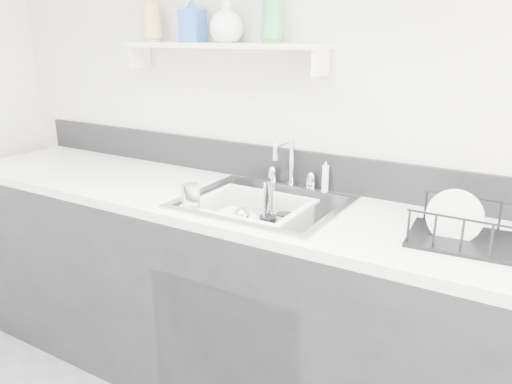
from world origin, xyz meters
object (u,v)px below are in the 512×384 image
Objects in this scene: dish_rack at (468,224)px; counter_run at (262,304)px; wash_tub at (251,222)px; sink at (262,224)px.

counter_run is at bearing 175.77° from dish_rack.
wash_tub reaches higher than counter_run.
sink is 0.05m from wash_tub.
counter_run is at bearing 35.09° from wash_tub.
wash_tub is at bearing 177.70° from dish_rack.
dish_rack is (0.77, 0.00, 0.52)m from counter_run.
wash_tub is at bearing -144.91° from counter_run.
sink reaches higher than counter_run.
sink is at bearing 35.09° from wash_tub.
counter_run is 0.93m from dish_rack.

